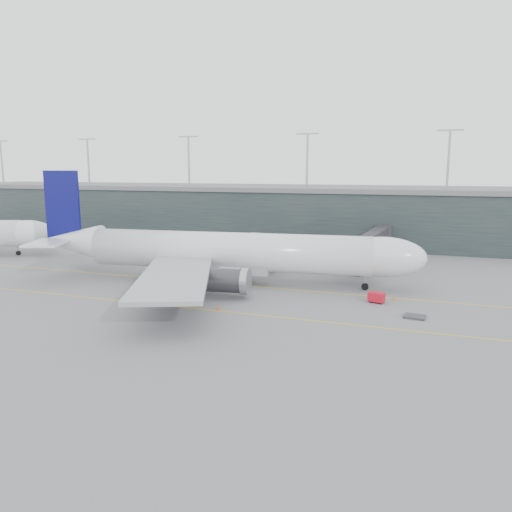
% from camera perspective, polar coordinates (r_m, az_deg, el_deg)
% --- Properties ---
extents(ground, '(320.00, 320.00, 0.00)m').
position_cam_1_polar(ground, '(93.28, -4.56, -2.52)').
color(ground, '#56565B').
rests_on(ground, ground).
extents(taxiline_a, '(160.00, 0.25, 0.02)m').
position_cam_1_polar(taxiline_a, '(89.74, -5.61, -3.02)').
color(taxiline_a, gold).
rests_on(taxiline_a, ground).
extents(taxiline_b, '(160.00, 0.25, 0.02)m').
position_cam_1_polar(taxiline_b, '(76.05, -10.80, -5.52)').
color(taxiline_b, gold).
rests_on(taxiline_b, ground).
extents(taxiline_lead_main, '(0.25, 60.00, 0.02)m').
position_cam_1_polar(taxiline_lead_main, '(109.85, 2.12, -0.60)').
color(taxiline_lead_main, gold).
rests_on(taxiline_lead_main, ground).
extents(terminal, '(240.00, 36.00, 29.00)m').
position_cam_1_polar(terminal, '(146.42, 4.81, 5.00)').
color(terminal, '#1D2727').
rests_on(terminal, ground).
extents(main_aircraft, '(70.55, 65.85, 19.78)m').
position_cam_1_polar(main_aircraft, '(88.23, -3.49, 0.45)').
color(main_aircraft, silver).
rests_on(main_aircraft, ground).
extents(jet_bridge, '(6.32, 43.78, 6.66)m').
position_cam_1_polar(jet_bridge, '(109.86, 12.82, 1.79)').
color(jet_bridge, '#2C2B30').
rests_on(jet_bridge, ground).
extents(gse_cart, '(2.60, 1.98, 1.58)m').
position_cam_1_polar(gse_cart, '(77.95, 13.60, -4.58)').
color(gse_cart, '#B60D20').
rests_on(gse_cart, ground).
extents(baggage_dolly, '(3.02, 2.51, 0.28)m').
position_cam_1_polar(baggage_dolly, '(71.83, 17.68, -6.61)').
color(baggage_dolly, '#313136').
rests_on(baggage_dolly, ground).
extents(uld_a, '(2.13, 1.78, 1.80)m').
position_cam_1_polar(uld_a, '(103.44, -5.62, -0.77)').
color(uld_a, '#323236').
rests_on(uld_a, ground).
extents(uld_b, '(2.80, 2.55, 2.07)m').
position_cam_1_polar(uld_b, '(103.79, -2.55, -0.62)').
color(uld_b, '#323236').
rests_on(uld_b, ground).
extents(uld_c, '(2.20, 1.86, 1.83)m').
position_cam_1_polar(uld_c, '(102.39, -1.88, -0.83)').
color(uld_c, '#323236').
rests_on(uld_c, ground).
extents(cone_nose, '(0.39, 0.39, 0.62)m').
position_cam_1_polar(cone_nose, '(80.16, 15.51, -4.69)').
color(cone_nose, '#E35D0C').
rests_on(cone_nose, ground).
extents(cone_wing_stbd, '(0.44, 0.44, 0.70)m').
position_cam_1_polar(cone_wing_stbd, '(72.14, -4.34, -5.93)').
color(cone_wing_stbd, red).
rests_on(cone_wing_stbd, ground).
extents(cone_wing_port, '(0.42, 0.42, 0.67)m').
position_cam_1_polar(cone_wing_port, '(98.11, 3.21, -1.69)').
color(cone_wing_port, '#E24A0C').
rests_on(cone_wing_port, ground).
extents(cone_tail, '(0.46, 0.46, 0.73)m').
position_cam_1_polar(cone_tail, '(88.18, -13.11, -3.23)').
color(cone_tail, '#CA620B').
rests_on(cone_tail, ground).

